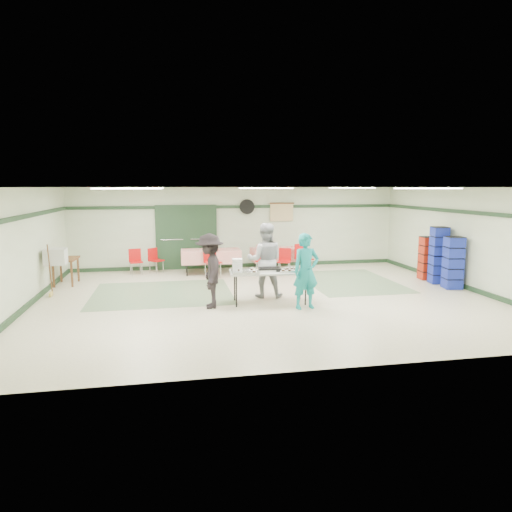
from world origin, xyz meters
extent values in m
plane|color=beige|center=(0.00, 0.00, 0.00)|extent=(11.00, 11.00, 0.00)
plane|color=white|center=(0.00, 0.00, 2.70)|extent=(11.00, 11.00, 0.00)
plane|color=beige|center=(0.00, 4.50, 1.35)|extent=(11.00, 0.00, 11.00)
plane|color=beige|center=(0.00, -4.50, 1.35)|extent=(11.00, 0.00, 11.00)
plane|color=beige|center=(-5.50, 0.00, 1.35)|extent=(0.00, 9.00, 9.00)
plane|color=beige|center=(5.50, 0.00, 1.35)|extent=(0.00, 9.00, 9.00)
cube|color=#1D3520|center=(0.00, 4.47, 2.05)|extent=(11.00, 0.06, 0.10)
cube|color=#1D3520|center=(0.00, 4.47, 0.06)|extent=(11.00, 0.06, 0.12)
cube|color=#1D3520|center=(-5.47, 0.00, 2.05)|extent=(0.06, 9.00, 0.10)
cube|color=#1D3520|center=(-5.47, 0.00, 0.06)|extent=(0.06, 9.00, 0.12)
cube|color=#1D3520|center=(5.47, 0.00, 2.05)|extent=(0.06, 9.00, 0.10)
cube|color=#1D3520|center=(5.47, 0.00, 0.06)|extent=(0.06, 9.00, 0.12)
cube|color=gray|center=(-2.50, 1.00, 0.00)|extent=(3.50, 3.00, 0.01)
cube|color=gray|center=(2.80, 1.50, 0.00)|extent=(2.50, 3.50, 0.01)
cube|color=#979997|center=(-2.20, 4.44, 1.05)|extent=(0.90, 0.06, 2.10)
cube|color=#979997|center=(-1.25, 4.44, 1.05)|extent=(0.90, 0.06, 2.10)
cube|color=#1D3520|center=(-1.73, 4.42, 1.05)|extent=(2.00, 0.03, 2.15)
cylinder|color=black|center=(0.30, 4.44, 2.05)|extent=(0.50, 0.10, 0.50)
cube|color=#D4BD84|center=(1.50, 4.44, 1.85)|extent=(0.80, 0.02, 0.60)
cube|color=#A4A39F|center=(0.00, -0.46, 0.74)|extent=(1.90, 0.88, 0.04)
cylinder|color=black|center=(-0.82, -0.70, 0.36)|extent=(0.04, 0.04, 0.72)
cylinder|color=black|center=(0.78, -0.81, 0.36)|extent=(0.04, 0.04, 0.72)
cylinder|color=black|center=(-0.78, -0.10, 0.36)|extent=(0.04, 0.04, 0.72)
cylinder|color=black|center=(0.82, -0.21, 0.36)|extent=(0.04, 0.04, 0.72)
cube|color=silver|center=(0.49, -0.56, 0.77)|extent=(0.61, 0.48, 0.02)
cube|color=silver|center=(-0.17, -0.39, 0.77)|extent=(0.61, 0.48, 0.02)
cube|color=silver|center=(-0.59, -0.54, 0.77)|extent=(0.64, 0.50, 0.02)
cube|color=black|center=(0.00, -0.43, 0.80)|extent=(0.54, 0.36, 0.08)
cube|color=white|center=(-0.75, -0.36, 0.91)|extent=(0.23, 0.21, 0.30)
imported|color=teal|center=(0.70, -1.08, 0.85)|extent=(0.67, 0.50, 1.70)
imported|color=#939398|center=(0.02, 0.16, 0.92)|extent=(1.03, 0.88, 1.84)
imported|color=black|center=(-1.41, -0.62, 0.84)|extent=(0.68, 1.12, 1.69)
cube|color=red|center=(1.18, 3.47, 0.74)|extent=(1.80, 0.87, 0.05)
cube|color=red|center=(1.18, 3.47, 0.55)|extent=(1.80, 0.89, 0.40)
cylinder|color=black|center=(0.47, 3.14, 0.36)|extent=(0.04, 0.04, 0.72)
cylinder|color=black|center=(1.93, 3.23, 0.36)|extent=(0.04, 0.04, 0.72)
cylinder|color=black|center=(0.43, 3.72, 0.36)|extent=(0.04, 0.04, 0.72)
cylinder|color=black|center=(1.89, 3.81, 0.36)|extent=(0.04, 0.04, 0.72)
cube|color=red|center=(-1.02, 3.47, 0.74)|extent=(1.84, 0.82, 0.05)
cube|color=red|center=(-1.02, 3.47, 0.55)|extent=(1.84, 0.84, 0.40)
cylinder|color=black|center=(-1.78, 3.18, 0.36)|extent=(0.04, 0.04, 0.72)
cylinder|color=black|center=(-0.26, 3.16, 0.36)|extent=(0.04, 0.04, 0.72)
cylinder|color=black|center=(-1.78, 3.79, 0.36)|extent=(0.04, 0.04, 0.72)
cylinder|color=black|center=(-0.25, 3.77, 0.36)|extent=(0.04, 0.04, 0.72)
cube|color=red|center=(1.20, 2.82, 0.42)|extent=(0.49, 0.49, 0.04)
cube|color=red|center=(1.26, 2.98, 0.63)|extent=(0.37, 0.18, 0.38)
cylinder|color=silver|center=(1.00, 2.74, 0.20)|extent=(0.02, 0.02, 0.40)
cylinder|color=silver|center=(1.28, 2.62, 0.20)|extent=(0.02, 0.02, 0.40)
cylinder|color=silver|center=(1.11, 3.02, 0.20)|extent=(0.02, 0.02, 0.40)
cylinder|color=silver|center=(1.39, 2.91, 0.20)|extent=(0.02, 0.02, 0.40)
cube|color=red|center=(0.52, 2.82, 0.48)|extent=(0.54, 0.54, 0.04)
cube|color=red|center=(0.58, 3.01, 0.72)|extent=(0.43, 0.16, 0.43)
cylinder|color=silver|center=(0.30, 2.71, 0.23)|extent=(0.02, 0.02, 0.46)
cylinder|color=silver|center=(0.64, 2.61, 0.23)|extent=(0.02, 0.02, 0.46)
cylinder|color=silver|center=(0.40, 3.04, 0.23)|extent=(0.02, 0.02, 0.46)
cylinder|color=silver|center=(0.74, 2.94, 0.23)|extent=(0.02, 0.02, 0.46)
cube|color=red|center=(1.83, 2.82, 0.48)|extent=(0.57, 0.57, 0.04)
cube|color=red|center=(1.76, 3.01, 0.72)|extent=(0.42, 0.19, 0.44)
cylinder|color=silver|center=(1.73, 2.60, 0.23)|extent=(0.02, 0.02, 0.46)
cylinder|color=silver|center=(2.06, 2.72, 0.23)|extent=(0.02, 0.02, 0.46)
cylinder|color=silver|center=(1.60, 2.92, 0.23)|extent=(0.02, 0.02, 0.46)
cylinder|color=silver|center=(1.93, 3.05, 0.23)|extent=(0.02, 0.02, 0.46)
cube|color=red|center=(-1.02, 2.82, 0.46)|extent=(0.55, 0.55, 0.04)
cube|color=red|center=(-1.09, 3.00, 0.70)|extent=(0.41, 0.19, 0.42)
cylinder|color=silver|center=(-1.12, 2.60, 0.22)|extent=(0.02, 0.02, 0.44)
cylinder|color=silver|center=(-0.80, 2.73, 0.22)|extent=(0.02, 0.02, 0.44)
cylinder|color=silver|center=(-1.24, 2.92, 0.22)|extent=(0.02, 0.02, 0.44)
cylinder|color=silver|center=(-0.93, 3.04, 0.22)|extent=(0.02, 0.02, 0.44)
cube|color=red|center=(-2.71, 3.87, 0.40)|extent=(0.52, 0.52, 0.04)
cube|color=red|center=(-2.83, 3.99, 0.61)|extent=(0.29, 0.28, 0.37)
cylinder|color=silver|center=(-2.72, 3.66, 0.19)|extent=(0.02, 0.02, 0.39)
cylinder|color=silver|center=(-2.50, 3.87, 0.19)|extent=(0.02, 0.02, 0.39)
cylinder|color=silver|center=(-2.92, 3.88, 0.19)|extent=(0.02, 0.02, 0.39)
cylinder|color=silver|center=(-2.71, 4.08, 0.19)|extent=(0.02, 0.02, 0.39)
cube|color=red|center=(-3.33, 3.67, 0.41)|extent=(0.45, 0.45, 0.04)
cube|color=red|center=(-3.36, 3.84, 0.61)|extent=(0.37, 0.12, 0.37)
cylinder|color=silver|center=(-3.44, 3.49, 0.20)|extent=(0.02, 0.02, 0.39)
cylinder|color=silver|center=(-3.15, 3.56, 0.20)|extent=(0.02, 0.02, 0.39)
cylinder|color=silver|center=(-3.51, 3.78, 0.20)|extent=(0.02, 0.02, 0.39)
cylinder|color=silver|center=(-3.21, 3.85, 0.20)|extent=(0.02, 0.02, 0.39)
cube|color=#1A259F|center=(5.15, 0.11, 0.70)|extent=(0.50, 0.50, 1.41)
cube|color=#9F230F|center=(5.15, 1.37, 0.64)|extent=(0.42, 0.42, 1.27)
cube|color=#1A259F|center=(5.15, 0.81, 0.80)|extent=(0.48, 0.48, 1.61)
cube|color=brown|center=(-5.15, 2.62, 0.72)|extent=(0.63, 0.94, 0.05)
cube|color=brown|center=(-5.40, 2.25, 0.35)|extent=(0.05, 0.05, 0.70)
cube|color=brown|center=(-4.93, 2.23, 0.35)|extent=(0.05, 0.05, 0.70)
cube|color=brown|center=(-5.37, 3.00, 0.35)|extent=(0.05, 0.05, 0.70)
cube|color=brown|center=(-4.90, 2.98, 0.35)|extent=(0.05, 0.05, 0.70)
cube|color=#B4B3AF|center=(-5.15, 1.54, 0.95)|extent=(0.53, 0.47, 0.41)
cylinder|color=brown|center=(-5.23, 1.23, 0.67)|extent=(0.06, 0.21, 1.29)
camera|label=1|loc=(-2.27, -10.69, 2.71)|focal=32.00mm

